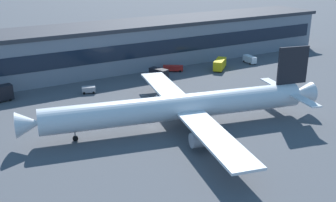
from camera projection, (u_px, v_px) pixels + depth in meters
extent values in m
plane|color=#4C4F54|center=(153.00, 128.00, 88.68)|extent=(600.00, 600.00, 0.00)
cube|color=gray|center=(76.00, 53.00, 127.59)|extent=(188.83, 19.69, 13.21)
cube|color=#38383D|center=(74.00, 30.00, 125.14)|extent=(192.60, 20.08, 1.20)
cube|color=#192333|center=(87.00, 57.00, 119.33)|extent=(185.05, 0.16, 4.76)
cylinder|color=white|center=(177.00, 107.00, 86.99)|extent=(57.13, 18.00, 5.41)
cone|color=white|center=(29.00, 124.00, 78.42)|extent=(5.89, 6.09, 5.14)
cone|color=white|center=(300.00, 93.00, 95.65)|extent=(6.88, 6.07, 4.87)
cube|color=black|center=(293.00, 65.00, 92.44)|extent=(7.49, 2.17, 8.65)
cube|color=white|center=(304.00, 100.00, 89.08)|extent=(4.50, 10.02, 0.30)
cube|color=white|center=(274.00, 84.00, 99.75)|extent=(4.50, 10.02, 0.30)
cube|color=white|center=(215.00, 138.00, 73.74)|extent=(11.58, 26.50, 0.50)
cube|color=white|center=(165.00, 87.00, 101.75)|extent=(11.58, 26.50, 0.50)
cylinder|color=#99999E|center=(202.00, 139.00, 77.57)|extent=(5.01, 3.89, 2.97)
cylinder|color=#99999E|center=(166.00, 100.00, 98.63)|extent=(5.01, 3.89, 2.97)
cylinder|color=black|center=(75.00, 138.00, 82.28)|extent=(1.18, 0.73, 1.10)
cylinder|color=slate|center=(75.00, 132.00, 81.82)|extent=(0.24, 0.24, 2.13)
cylinder|color=black|center=(194.00, 128.00, 87.08)|extent=(1.18, 0.73, 1.10)
cylinder|color=slate|center=(194.00, 123.00, 86.62)|extent=(0.24, 0.24, 2.13)
cylinder|color=black|center=(186.00, 120.00, 91.44)|extent=(1.18, 0.73, 1.10)
cylinder|color=slate|center=(186.00, 114.00, 90.99)|extent=(0.24, 0.24, 2.13)
cube|color=black|center=(159.00, 74.00, 121.73)|extent=(4.16, 6.45, 3.20)
cube|color=black|center=(155.00, 71.00, 122.54)|extent=(2.76, 2.69, 0.80)
cylinder|color=black|center=(151.00, 78.00, 122.82)|extent=(0.50, 0.76, 0.70)
cylinder|color=black|center=(156.00, 77.00, 124.35)|extent=(0.50, 0.76, 0.70)
cylinder|color=black|center=(162.00, 81.00, 120.21)|extent=(0.50, 0.76, 0.70)
cylinder|color=black|center=(166.00, 80.00, 121.74)|extent=(0.50, 0.76, 0.70)
cube|color=white|center=(250.00, 59.00, 140.85)|extent=(2.69, 5.39, 2.20)
cube|color=black|center=(247.00, 57.00, 141.92)|extent=(2.19, 2.00, 0.55)
cylinder|color=black|center=(244.00, 61.00, 142.38)|extent=(0.37, 0.73, 0.70)
cylinder|color=black|center=(249.00, 61.00, 143.17)|extent=(0.37, 0.73, 0.70)
cylinder|color=black|center=(250.00, 64.00, 139.28)|extent=(0.37, 0.73, 0.70)
cylinder|color=black|center=(255.00, 63.00, 140.06)|extent=(0.37, 0.73, 0.70)
cube|color=yellow|center=(220.00, 64.00, 133.05)|extent=(8.14, 7.67, 3.00)
cube|color=black|center=(218.00, 64.00, 130.78)|extent=(3.91, 3.88, 0.75)
cylinder|color=black|center=(222.00, 71.00, 130.57)|extent=(0.72, 0.69, 0.70)
cylinder|color=black|center=(214.00, 70.00, 131.30)|extent=(0.72, 0.69, 0.70)
cylinder|color=black|center=(225.00, 67.00, 135.82)|extent=(0.72, 0.69, 0.70)
cylinder|color=black|center=(218.00, 66.00, 136.56)|extent=(0.72, 0.69, 0.70)
cube|color=black|center=(5.00, 89.00, 104.40)|extent=(2.81, 2.70, 0.95)
cylinder|color=black|center=(7.00, 97.00, 106.48)|extent=(0.73, 0.39, 0.70)
cylinder|color=black|center=(10.00, 100.00, 104.74)|extent=(0.73, 0.39, 0.70)
cube|color=gray|center=(89.00, 89.00, 110.51)|extent=(4.03, 2.99, 1.50)
cube|color=black|center=(92.00, 88.00, 110.61)|extent=(1.75, 2.13, 0.38)
cylinder|color=black|center=(93.00, 91.00, 111.85)|extent=(0.76, 0.50, 0.70)
cylinder|color=black|center=(94.00, 93.00, 110.20)|extent=(0.76, 0.50, 0.70)
cylinder|color=black|center=(84.00, 91.00, 111.32)|extent=(0.76, 0.50, 0.70)
cylinder|color=black|center=(84.00, 93.00, 109.67)|extent=(0.76, 0.50, 0.70)
cube|color=red|center=(173.00, 68.00, 131.00)|extent=(6.45, 5.18, 1.60)
cube|color=black|center=(179.00, 67.00, 130.81)|extent=(2.88, 2.77, 0.40)
cylinder|color=black|center=(180.00, 70.00, 132.01)|extent=(0.75, 0.63, 0.70)
cylinder|color=black|center=(180.00, 71.00, 130.32)|extent=(0.75, 0.63, 0.70)
cylinder|color=black|center=(166.00, 70.00, 132.23)|extent=(0.75, 0.63, 0.70)
cylinder|color=black|center=(166.00, 71.00, 130.54)|extent=(0.75, 0.63, 0.70)
cone|color=#F2590C|center=(230.00, 138.00, 83.16)|extent=(0.53, 0.53, 0.66)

